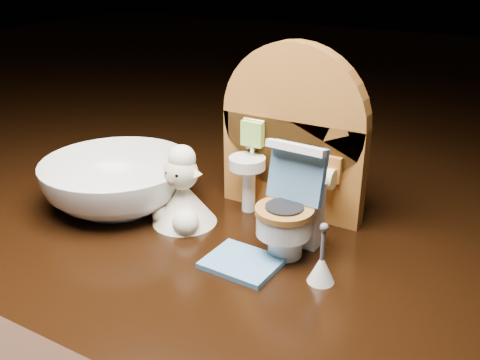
# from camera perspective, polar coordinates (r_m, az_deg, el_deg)

# --- Properties ---
(backdrop_panel) EXTENTS (0.13, 0.05, 0.15)m
(backdrop_panel) POSITION_cam_1_polar(r_m,az_deg,el_deg) (0.46, 5.52, 4.10)
(backdrop_panel) COLOR #A56426
(backdrop_panel) RESTS_ON ground
(toy_toilet) EXTENTS (0.05, 0.06, 0.09)m
(toy_toilet) POSITION_cam_1_polar(r_m,az_deg,el_deg) (0.41, 5.51, -3.54)
(toy_toilet) COLOR white
(toy_toilet) RESTS_ON ground
(bath_mat) EXTENTS (0.06, 0.05, 0.00)m
(bath_mat) POSITION_cam_1_polar(r_m,az_deg,el_deg) (0.40, 0.23, -8.81)
(bath_mat) COLOR #558BBF
(bath_mat) RESTS_ON ground
(toilet_brush) EXTENTS (0.02, 0.02, 0.05)m
(toilet_brush) POSITION_cam_1_polar(r_m,az_deg,el_deg) (0.38, 8.68, -9.12)
(toilet_brush) COLOR white
(toilet_brush) RESTS_ON ground
(plush_lamb) EXTENTS (0.06, 0.06, 0.07)m
(plush_lamb) POSITION_cam_1_polar(r_m,az_deg,el_deg) (0.46, -6.14, -1.75)
(plush_lamb) COLOR white
(plush_lamb) RESTS_ON ground
(ceramic_bowl) EXTENTS (0.16, 0.16, 0.04)m
(ceramic_bowl) POSITION_cam_1_polar(r_m,az_deg,el_deg) (0.50, -12.91, -0.29)
(ceramic_bowl) COLOR white
(ceramic_bowl) RESTS_ON ground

